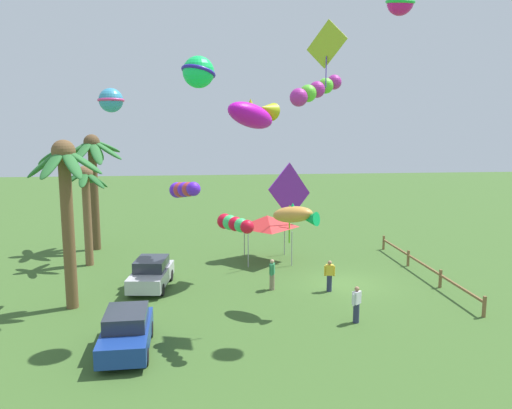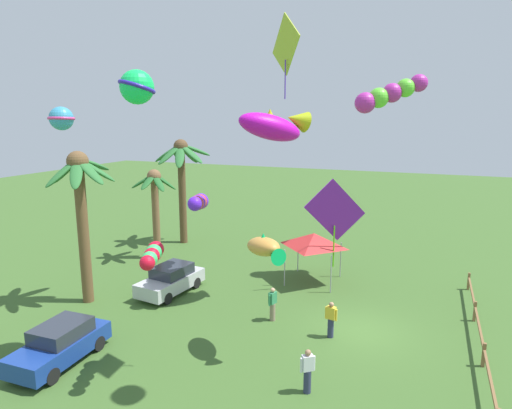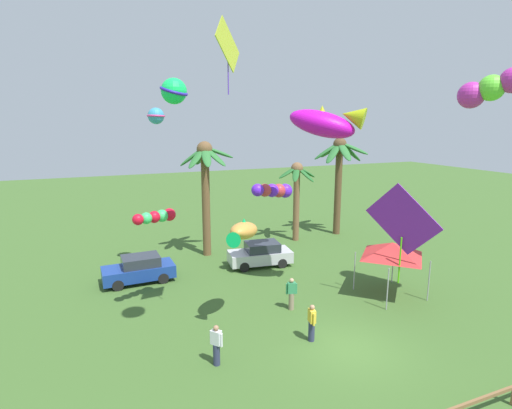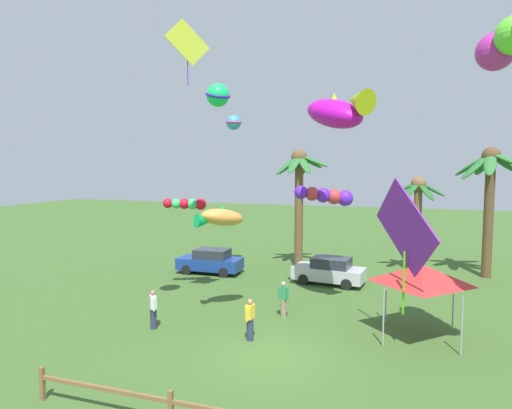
{
  "view_description": "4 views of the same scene",
  "coord_description": "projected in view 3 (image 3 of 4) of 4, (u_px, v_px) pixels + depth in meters",
  "views": [
    {
      "loc": [
        -24.82,
        7.46,
        8.27
      ],
      "look_at": [
        -2.77,
        5.02,
        4.77
      ],
      "focal_mm": 35.1,
      "sensor_mm": 36.0,
      "label": 1
    },
    {
      "loc": [
        -18.27,
        -2.37,
        9.23
      ],
      "look_at": [
        -0.44,
        4.83,
        5.4
      ],
      "focal_mm": 30.62,
      "sensor_mm": 36.0,
      "label": 2
    },
    {
      "loc": [
        -9.02,
        -11.91,
        8.84
      ],
      "look_at": [
        -1.85,
        5.26,
        5.03
      ],
      "focal_mm": 28.08,
      "sensor_mm": 36.0,
      "label": 3
    },
    {
      "loc": [
        4.14,
        -13.94,
        6.5
      ],
      "look_at": [
        -1.91,
        4.26,
        4.88
      ],
      "focal_mm": 30.58,
      "sensor_mm": 36.0,
      "label": 4
    }
  ],
  "objects": [
    {
      "name": "kite_fish_3",
      "position": [
        243.0,
        231.0,
        16.85
      ],
      "size": [
        2.13,
        2.26,
        1.03
      ],
      "color": "gold"
    },
    {
      "name": "kite_ball_7",
      "position": [
        156.0,
        116.0,
        21.73
      ],
      "size": [
        1.14,
        1.14,
        0.89
      ],
      "color": "#3997C2"
    },
    {
      "name": "spectator_1",
      "position": [
        291.0,
        294.0,
        19.15
      ],
      "size": [
        0.53,
        0.33,
        1.59
      ],
      "color": "gray",
      "rests_on": "ground"
    },
    {
      "name": "spectator_2",
      "position": [
        216.0,
        345.0,
        14.73
      ],
      "size": [
        0.42,
        0.45,
        1.59
      ],
      "color": "#2D3351",
      "rests_on": "ground"
    },
    {
      "name": "kite_diamond_9",
      "position": [
        403.0,
        221.0,
        18.71
      ],
      "size": [
        2.12,
        2.89,
        4.9
      ],
      "color": "purple"
    },
    {
      "name": "rail_fence",
      "position": [
        469.0,
        405.0,
        11.88
      ],
      "size": [
        12.27,
        0.12,
        0.95
      ],
      "color": "brown",
      "rests_on": "ground"
    },
    {
      "name": "kite_tube_8",
      "position": [
        156.0,
        217.0,
        18.26
      ],
      "size": [
        2.06,
        1.28,
        0.62
      ],
      "color": "red"
    },
    {
      "name": "kite_tube_5",
      "position": [
        274.0,
        190.0,
        22.65
      ],
      "size": [
        2.89,
        1.64,
        1.08
      ],
      "color": "#5F20E8"
    },
    {
      "name": "palm_tree_2",
      "position": [
        339.0,
        163.0,
        31.37
      ],
      "size": [
        3.94,
        4.15,
        7.72
      ],
      "color": "brown",
      "rests_on": "ground"
    },
    {
      "name": "festival_tent",
      "position": [
        392.0,
        250.0,
        20.47
      ],
      "size": [
        2.86,
        2.86,
        2.85
      ],
      "color": "#9E9EA3",
      "rests_on": "ground"
    },
    {
      "name": "kite_ball_2",
      "position": [
        174.0,
        91.0,
        18.73
      ],
      "size": [
        1.87,
        1.87,
        1.21
      ],
      "color": "#16DF60"
    },
    {
      "name": "palm_tree_1",
      "position": [
        297.0,
        185.0,
        29.87
      ],
      "size": [
        3.15,
        2.97,
        5.98
      ],
      "color": "brown",
      "rests_on": "ground"
    },
    {
      "name": "kite_fish_0",
      "position": [
        326.0,
        122.0,
        19.0
      ],
      "size": [
        3.66,
        3.56,
        1.92
      ],
      "color": "#CE0FBF"
    },
    {
      "name": "ground_plane",
      "position": [
        350.0,
        349.0,
        15.94
      ],
      "size": [
        120.0,
        120.0,
        0.0
      ],
      "primitive_type": "plane",
      "color": "#3D6028"
    },
    {
      "name": "kite_tube_4",
      "position": [
        507.0,
        82.0,
        16.73
      ],
      "size": [
        2.53,
        3.72,
        2.14
      ],
      "color": "#BC2AA2"
    },
    {
      "name": "spectator_0",
      "position": [
        312.0,
        323.0,
        16.38
      ],
      "size": [
        0.29,
        0.54,
        1.59
      ],
      "color": "#2D3351",
      "rests_on": "ground"
    },
    {
      "name": "parked_car_1",
      "position": [
        139.0,
        269.0,
        22.51
      ],
      "size": [
        3.95,
        1.83,
        1.51
      ],
      "color": "navy",
      "rests_on": "ground"
    },
    {
      "name": "palm_tree_0",
      "position": [
        206.0,
        174.0,
        26.19
      ],
      "size": [
        3.62,
        3.43,
        7.67
      ],
      "color": "brown",
      "rests_on": "ground"
    },
    {
      "name": "kite_diamond_1",
      "position": [
        228.0,
        46.0,
        14.13
      ],
      "size": [
        1.37,
        1.38,
        2.65
      ],
      "color": "#AFC12C"
    },
    {
      "name": "parked_car_0",
      "position": [
        261.0,
        254.0,
        25.1
      ],
      "size": [
        4.08,
        2.17,
        1.51
      ],
      "color": "#BCBCC1",
      "rests_on": "ground"
    }
  ]
}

